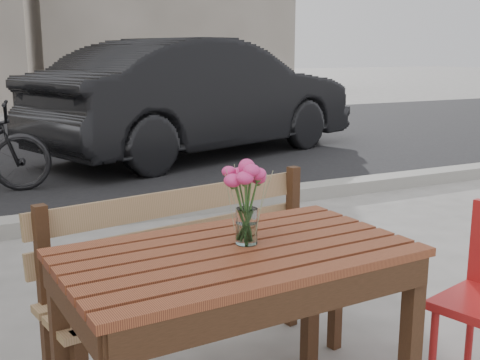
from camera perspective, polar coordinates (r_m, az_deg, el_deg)
The scene contains 5 objects.
street at distance 6.89m, azimuth -19.23°, elevation 0.37°, with size 30.00×8.12×0.12m.
main_table at distance 2.05m, azimuth -0.29°, elevation -9.63°, with size 1.20×0.75×0.71m.
main_bench at distance 2.56m, azimuth -4.32°, elevation -7.35°, with size 1.39×0.63×0.83m.
main_vase at distance 2.01m, azimuth 0.64°, elevation -1.12°, with size 0.16×0.16×0.29m.
parked_car at distance 7.99m, azimuth -3.70°, elevation 7.80°, with size 1.60×4.58×1.51m, color black.
Camera 1 is at (-0.81, -1.65, 1.36)m, focal length 45.00 mm.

